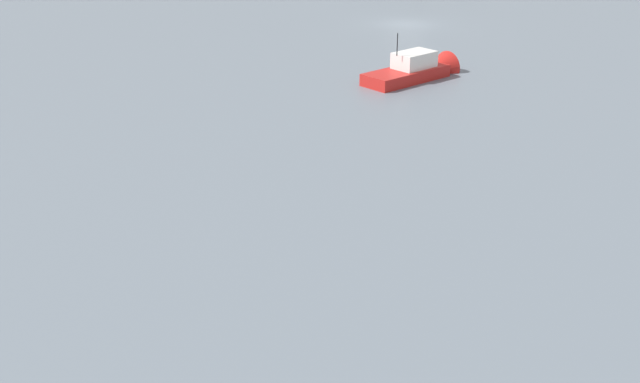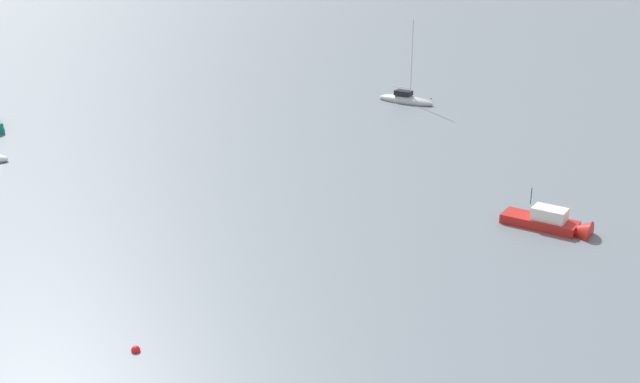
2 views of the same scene
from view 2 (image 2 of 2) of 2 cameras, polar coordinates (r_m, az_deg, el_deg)
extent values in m
ellipsoid|color=#ADB2B7|center=(92.23, 6.33, 6.67)|extent=(5.83, 6.80, 1.20)
cube|color=black|center=(92.18, 6.16, 7.23)|extent=(2.14, 2.29, 0.55)
cylinder|color=silver|center=(90.93, 6.77, 9.69)|extent=(0.12, 0.12, 8.84)
cylinder|color=silver|center=(92.19, 6.00, 7.63)|extent=(1.55, 2.01, 0.09)
sphere|color=black|center=(90.70, 8.17, 6.78)|extent=(0.16, 0.16, 0.16)
cube|color=red|center=(58.38, 15.84, -2.28)|extent=(4.82, 5.48, 0.90)
cone|color=red|center=(57.74, 18.37, -2.82)|extent=(2.64, 2.64, 1.89)
cube|color=silver|center=(57.89, 16.53, -1.60)|extent=(2.62, 2.79, 0.90)
cube|color=#283847|center=(57.71, 17.14, -1.68)|extent=(1.20, 0.94, 0.63)
cylinder|color=black|center=(57.90, 15.28, -0.32)|extent=(0.05, 0.05, 1.25)
sphere|color=red|center=(42.45, -13.41, -11.27)|extent=(0.48, 0.48, 0.48)
camera|label=1|loc=(53.26, -29.44, 6.39)|focal=42.85mm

